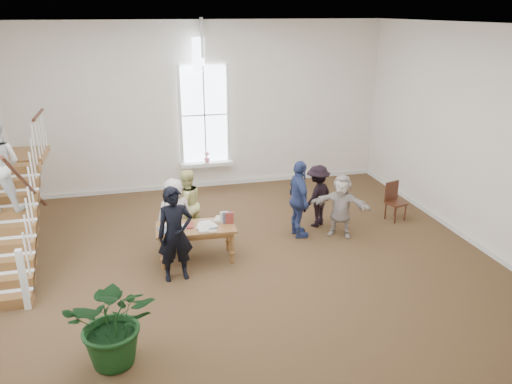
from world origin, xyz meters
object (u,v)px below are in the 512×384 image
object	(u,v)px
police_officer	(175,234)
woman_cluster_b	(317,196)
library_table	(197,230)
person_yellow	(187,204)
side_chair	(394,199)
woman_cluster_a	(299,199)
woman_cluster_c	(341,206)
elderly_woman	(175,215)
floor_plant	(114,321)

from	to	relation	value
police_officer	woman_cluster_b	bearing A→B (deg)	20.76
library_table	person_yellow	size ratio (longest dim) A/B	1.02
person_yellow	side_chair	xyz separation A→B (m)	(4.89, -0.16, -0.27)
woman_cluster_b	police_officer	bearing A→B (deg)	-8.97
library_table	woman_cluster_a	world-z (taller)	woman_cluster_a
police_officer	woman_cluster_b	xyz separation A→B (m)	(3.38, 1.67, -0.17)
police_officer	woman_cluster_c	distance (m)	3.82
elderly_woman	library_table	bearing A→B (deg)	107.63
person_yellow	woman_cluster_b	bearing A→B (deg)	154.73
woman_cluster_a	floor_plant	size ratio (longest dim) A/B	1.28
library_table	side_chair	xyz separation A→B (m)	(4.83, 0.94, -0.14)
library_table	police_officer	world-z (taller)	police_officer
police_officer	woman_cluster_b	world-z (taller)	police_officer
police_officer	elderly_woman	world-z (taller)	police_officer
library_table	person_yellow	world-z (taller)	person_yellow
elderly_woman	person_yellow	bearing A→B (deg)	-134.77
elderly_woman	side_chair	xyz separation A→B (m)	(5.19, 0.34, -0.26)
woman_cluster_b	side_chair	world-z (taller)	woman_cluster_b
woman_cluster_a	side_chair	size ratio (longest dim) A/B	1.89
police_officer	elderly_woman	bearing A→B (deg)	79.86
floor_plant	person_yellow	bearing A→B (deg)	69.71
library_table	person_yellow	xyz separation A→B (m)	(-0.07, 1.10, 0.13)
woman_cluster_b	side_chair	xyz separation A→B (m)	(1.91, -0.08, -0.22)
elderly_woman	woman_cluster_c	xyz separation A→B (m)	(3.58, -0.23, -0.06)
elderly_woman	floor_plant	bearing A→B (deg)	57.62
floor_plant	side_chair	distance (m)	7.38
woman_cluster_b	woman_cluster_c	xyz separation A→B (m)	(0.30, -0.65, -0.02)
person_yellow	woman_cluster_a	size ratio (longest dim) A/B	0.90
library_table	woman_cluster_c	bearing A→B (deg)	9.63
library_table	police_officer	xyz separation A→B (m)	(-0.47, -0.65, 0.26)
police_officer	woman_cluster_a	bearing A→B (deg)	18.17
person_yellow	woman_cluster_c	world-z (taller)	person_yellow
library_table	floor_plant	size ratio (longest dim) A/B	1.17
library_table	woman_cluster_c	xyz separation A→B (m)	(3.21, 0.37, 0.07)
woman_cluster_b	woman_cluster_c	distance (m)	0.72
woman_cluster_b	library_table	bearing A→B (deg)	-15.94
library_table	floor_plant	bearing A→B (deg)	-115.27
library_table	side_chair	size ratio (longest dim) A/B	1.73
elderly_woman	person_yellow	size ratio (longest dim) A/B	0.99
woman_cluster_a	person_yellow	bearing A→B (deg)	77.10
woman_cluster_a	side_chair	world-z (taller)	woman_cluster_a
elderly_woman	woman_cluster_a	size ratio (longest dim) A/B	0.89
elderly_woman	woman_cluster_a	xyz separation A→B (m)	(2.68, -0.03, 0.10)
person_yellow	floor_plant	world-z (taller)	person_yellow
library_table	woman_cluster_b	xyz separation A→B (m)	(2.91, 1.02, 0.09)
person_yellow	floor_plant	size ratio (longest dim) A/B	1.14
woman_cluster_b	floor_plant	size ratio (longest dim) A/B	1.07
police_officer	floor_plant	bearing A→B (deg)	-121.36
person_yellow	elderly_woman	bearing A→B (deg)	35.24
library_table	police_officer	distance (m)	0.84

